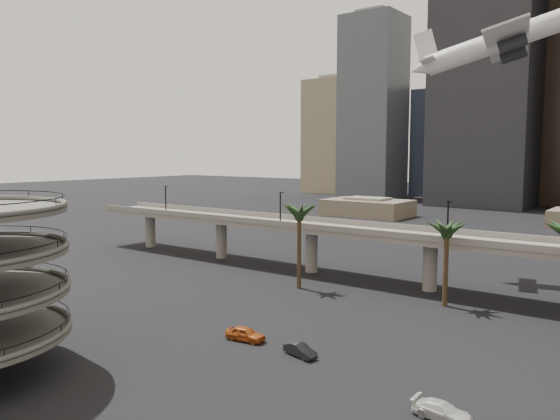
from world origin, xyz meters
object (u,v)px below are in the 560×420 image
Objects in this scene: car_a at (245,334)px; car_c at (442,411)px; car_b at (300,350)px; airborne_jet at (512,38)px; overpass at (367,237)px.

car_c is (24.59, -4.50, -0.10)m from car_a.
car_a is 0.98× the size of car_c.
airborne_jet is at bearing 5.97° from car_b.
car_a is at bearing 80.84° from car_c.
airborne_jet is 67.05m from car_a.
car_a is at bearing 101.24° from car_b.
airborne_jet is 70.09m from car_c.
overpass is 48.27m from car_c.
car_c is at bearing -92.78° from airborne_jet.
car_b is at bearing -72.71° from overpass.
overpass is 41.19m from airborne_jet.
airborne_jet reaches higher than car_a.
car_c is (10.63, -56.81, -39.65)m from airborne_jet.
airborne_jet is 66.12m from car_b.
overpass is 27.06× the size of car_c.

